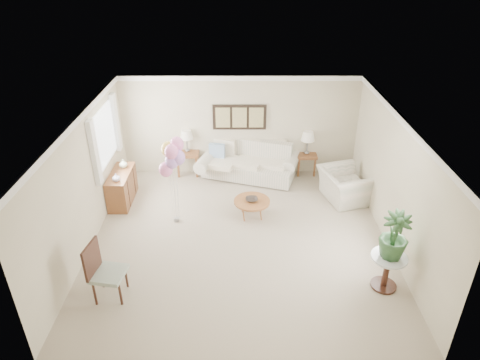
{
  "coord_description": "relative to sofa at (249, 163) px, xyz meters",
  "views": [
    {
      "loc": [
        -0.01,
        -7.2,
        5.33
      ],
      "look_at": [
        0.01,
        0.6,
        1.05
      ],
      "focal_mm": 32.0,
      "sensor_mm": 36.0,
      "label": 1
    }
  ],
  "objects": [
    {
      "name": "vase_sage",
      "position": [
        -2.98,
        -0.94,
        0.47
      ],
      "size": [
        0.2,
        0.2,
        0.2
      ],
      "primitive_type": "imported",
      "rotation": [
        0.0,
        0.0,
        -0.08
      ],
      "color": "beige",
      "rests_on": "credenza"
    },
    {
      "name": "wall_art_triptych",
      "position": [
        -0.24,
        0.23,
        1.18
      ],
      "size": [
        1.35,
        0.06,
        0.65
      ],
      "color": "black",
      "rests_on": "ground"
    },
    {
      "name": "end_table_right",
      "position": [
        1.51,
        0.17,
        0.11
      ],
      "size": [
        0.52,
        0.48,
        0.57
      ],
      "color": "brown",
      "rests_on": "ground"
    },
    {
      "name": "credenza",
      "position": [
        -3.0,
        -1.24,
        -0.0
      ],
      "size": [
        0.46,
        1.2,
        0.74
      ],
      "color": "brown",
      "rests_on": "ground"
    },
    {
      "name": "balloon_cluster",
      "position": [
        -1.61,
        -2.13,
        1.23
      ],
      "size": [
        0.55,
        0.49,
        1.97
      ],
      "color": "gray",
      "rests_on": "ground"
    },
    {
      "name": "lamp_right",
      "position": [
        1.51,
        0.17,
        0.68
      ],
      "size": [
        0.35,
        0.35,
        0.62
      ],
      "color": "gray",
      "rests_on": "end_table_right"
    },
    {
      "name": "end_table_left",
      "position": [
        -1.6,
        0.16,
        0.17
      ],
      "size": [
        0.59,
        0.54,
        0.65
      ],
      "color": "brown",
      "rests_on": "ground"
    },
    {
      "name": "room_shell",
      "position": [
        -0.35,
        -2.64,
        1.26
      ],
      "size": [
        6.04,
        6.04,
        2.6
      ],
      "color": "beige",
      "rests_on": "ground"
    },
    {
      "name": "coffee_table",
      "position": [
        0.03,
        -1.9,
        0.0
      ],
      "size": [
        0.8,
        0.8,
        0.41
      ],
      "color": "olive",
      "rests_on": "ground"
    },
    {
      "name": "vase_white",
      "position": [
        -2.98,
        -1.61,
        0.46
      ],
      "size": [
        0.18,
        0.18,
        0.18
      ],
      "primitive_type": "imported",
      "rotation": [
        0.0,
        0.0,
        -0.07
      ],
      "color": "silver",
      "rests_on": "credenza"
    },
    {
      "name": "side_table",
      "position": [
        2.31,
        -4.17,
        0.14
      ],
      "size": [
        0.62,
        0.62,
        0.67
      ],
      "color": "silver",
      "rests_on": "ground"
    },
    {
      "name": "potted_plant",
      "position": [
        2.33,
        -4.16,
        0.73
      ],
      "size": [
        0.55,
        0.55,
        0.86
      ],
      "primitive_type": "imported",
      "rotation": [
        0.0,
        0.0,
        -0.16
      ],
      "color": "#254A25",
      "rests_on": "side_table"
    },
    {
      "name": "lamp_left",
      "position": [
        -1.6,
        0.16,
        0.73
      ],
      "size": [
        0.33,
        0.33,
        0.59
      ],
      "color": "gray",
      "rests_on": "end_table_left"
    },
    {
      "name": "decor_bowl",
      "position": [
        0.02,
        -1.92,
        0.07
      ],
      "size": [
        0.29,
        0.29,
        0.07
      ],
      "primitive_type": "imported",
      "rotation": [
        0.0,
        0.0,
        0.07
      ],
      "color": "#332A24",
      "rests_on": "coffee_table"
    },
    {
      "name": "sofa",
      "position": [
        0.0,
        0.0,
        0.0
      ],
      "size": [
        2.81,
        1.6,
        0.94
      ],
      "color": "beige",
      "rests_on": "ground"
    },
    {
      "name": "accent_chair",
      "position": [
        -2.54,
        -4.38,
        0.2
      ],
      "size": [
        0.61,
        0.61,
        1.09
      ],
      "color": "#93A190",
      "rests_on": "ground"
    },
    {
      "name": "armchair",
      "position": [
        2.22,
        -1.16,
        -0.0
      ],
      "size": [
        1.27,
        1.36,
        0.74
      ],
      "primitive_type": "imported",
      "rotation": [
        0.0,
        0.0,
        1.85
      ],
      "color": "beige",
      "rests_on": "ground"
    },
    {
      "name": "ground_plane",
      "position": [
        -0.24,
        -2.74,
        -0.37
      ],
      "size": [
        6.0,
        6.0,
        0.0
      ],
      "primitive_type": "plane",
      "color": "tan"
    }
  ]
}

